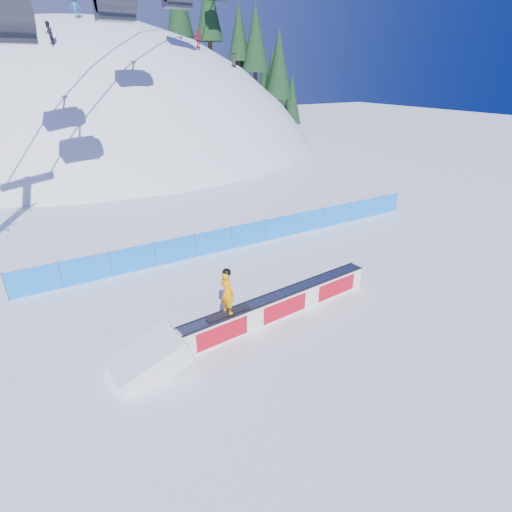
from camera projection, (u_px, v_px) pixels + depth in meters
ground at (300, 280)px, 17.45m from camera, size 160.00×160.00×0.00m
snow_hill at (122, 271)px, 57.82m from camera, size 64.00×64.00×64.00m
treeline at (262, 54)px, 53.69m from camera, size 16.94×11.44×19.65m
safety_fence at (249, 234)px, 20.71m from camera, size 22.05×0.05×1.30m
rail_box at (281, 305)px, 14.69m from camera, size 8.16×1.25×0.98m
snow_ramp at (150, 370)px, 12.22m from camera, size 2.46×1.66×1.46m
snowboarder at (227, 292)px, 12.94m from camera, size 1.61×0.65×1.66m
distant_skiers at (134, 32)px, 37.64m from camera, size 18.53×6.94×5.88m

